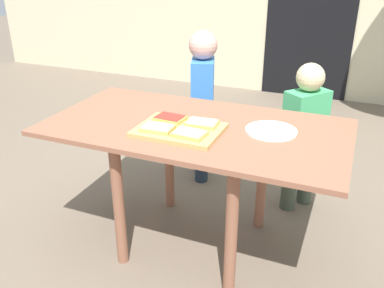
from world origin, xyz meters
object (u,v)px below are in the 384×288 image
at_px(dining_table, 195,143).
at_px(child_left, 203,97).
at_px(pizza_slice_near_right, 190,134).
at_px(cutting_board, 179,130).
at_px(plate_white_right, 271,131).
at_px(child_right, 304,130).
at_px(pizza_slice_far_right, 202,123).
at_px(pizza_slice_near_left, 158,128).
at_px(pizza_slice_far_left, 170,118).

bearing_deg(dining_table, child_left, 108.52).
distance_m(pizza_slice_near_right, child_left, 0.94).
bearing_deg(child_left, dining_table, -71.48).
bearing_deg(pizza_slice_near_right, cutting_board, 140.53).
bearing_deg(pizza_slice_near_right, plate_white_right, 36.42).
distance_m(pizza_slice_near_right, child_right, 0.88).
distance_m(cutting_board, pizza_slice_far_right, 0.11).
xyz_separation_m(dining_table, plate_white_right, (0.35, 0.06, 0.10)).
bearing_deg(pizza_slice_near_left, pizza_slice_far_right, 38.40).
xyz_separation_m(dining_table, child_left, (-0.24, 0.71, -0.01)).
bearing_deg(pizza_slice_near_right, dining_table, 103.40).
xyz_separation_m(pizza_slice_far_left, pizza_slice_far_right, (0.17, -0.00, 0.00)).
xyz_separation_m(dining_table, pizza_slice_far_right, (0.05, -0.04, 0.12)).
xyz_separation_m(cutting_board, pizza_slice_near_right, (0.08, -0.06, 0.02)).
xyz_separation_m(pizza_slice_near_right, child_right, (0.40, 0.76, -0.21)).
height_order(pizza_slice_near_left, plate_white_right, pizza_slice_near_left).
height_order(cutting_board, pizza_slice_far_right, pizza_slice_far_right).
xyz_separation_m(pizza_slice_near_right, plate_white_right, (0.31, 0.23, -0.03)).
height_order(pizza_slice_far_left, child_right, child_right).
relative_size(plate_white_right, child_right, 0.27).
relative_size(pizza_slice_far_right, child_right, 0.17).
relative_size(pizza_slice_near_left, pizza_slice_far_right, 0.99).
bearing_deg(plate_white_right, pizza_slice_far_left, -168.80).
distance_m(pizza_slice_far_right, plate_white_right, 0.32).
bearing_deg(cutting_board, pizza_slice_far_left, 138.58).
distance_m(dining_table, pizza_slice_far_left, 0.18).
relative_size(pizza_slice_far_left, pizza_slice_far_right, 1.00).
bearing_deg(child_left, plate_white_right, -47.91).
bearing_deg(child_right, cutting_board, -124.59).
xyz_separation_m(pizza_slice_far_left, child_right, (0.56, 0.62, -0.21)).
distance_m(dining_table, pizza_slice_near_right, 0.22).
bearing_deg(pizza_slice_far_right, pizza_slice_near_left, -141.60).
bearing_deg(pizza_slice_far_right, plate_white_right, 17.11).
bearing_deg(pizza_slice_far_left, pizza_slice_far_right, -0.25).
height_order(cutting_board, child_left, child_left).
bearing_deg(pizza_slice_near_left, pizza_slice_near_right, -1.84).
xyz_separation_m(pizza_slice_far_right, child_right, (0.40, 0.62, -0.21)).
xyz_separation_m(cutting_board, pizza_slice_near_left, (-0.08, -0.06, 0.02)).
height_order(cutting_board, pizza_slice_near_right, pizza_slice_near_right).
height_order(pizza_slice_near_right, pizza_slice_far_right, same).
height_order(dining_table, child_left, child_left).
xyz_separation_m(cutting_board, plate_white_right, (0.39, 0.17, -0.01)).
distance_m(dining_table, pizza_slice_near_left, 0.24).
xyz_separation_m(dining_table, pizza_slice_near_right, (0.04, -0.17, 0.12)).
relative_size(pizza_slice_far_right, child_left, 0.15).
height_order(dining_table, pizza_slice_near_left, pizza_slice_near_left).
height_order(pizza_slice_near_right, plate_white_right, pizza_slice_near_right).
bearing_deg(pizza_slice_near_left, child_right, 53.38).
xyz_separation_m(child_left, child_right, (0.68, -0.13, -0.08)).
height_order(dining_table, plate_white_right, plate_white_right).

